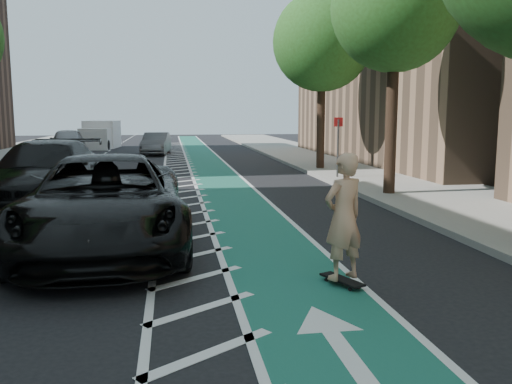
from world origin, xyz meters
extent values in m
plane|color=black|center=(0.00, 0.00, 0.00)|extent=(120.00, 120.00, 0.00)
cube|color=#1A5C4B|center=(3.00, 10.00, 0.01)|extent=(2.00, 90.00, 0.01)
cube|color=silver|center=(1.50, 10.00, 0.01)|extent=(1.40, 90.00, 0.01)
cube|color=gray|center=(9.50, 10.00, 0.07)|extent=(5.00, 90.00, 0.15)
cube|color=gray|center=(7.05, 10.00, 0.08)|extent=(0.12, 90.00, 0.16)
cylinder|color=#382619|center=(7.90, 8.00, 2.20)|extent=(0.36, 0.36, 4.40)
sphere|color=#274F1A|center=(7.90, 8.00, 5.80)|extent=(4.20, 4.20, 4.20)
cylinder|color=#382619|center=(7.90, 16.00, 2.20)|extent=(0.36, 0.36, 4.40)
sphere|color=#274F1A|center=(7.90, 16.00, 5.80)|extent=(4.20, 4.20, 4.20)
cylinder|color=#4C4C4C|center=(7.60, 12.00, 1.20)|extent=(0.08, 0.08, 2.40)
cube|color=red|center=(7.60, 12.00, 2.30)|extent=(0.35, 0.02, 0.35)
cube|color=black|center=(3.70, -0.71, 0.09)|extent=(0.54, 0.85, 0.03)
cylinder|color=black|center=(3.51, -0.50, 0.03)|extent=(0.05, 0.07, 0.06)
cylinder|color=black|center=(3.67, -0.43, 0.03)|extent=(0.05, 0.07, 0.06)
cylinder|color=black|center=(3.73, -1.00, 0.03)|extent=(0.05, 0.07, 0.06)
cylinder|color=black|center=(3.89, -0.93, 0.03)|extent=(0.05, 0.07, 0.06)
imported|color=tan|center=(3.70, -0.71, 1.08)|extent=(0.83, 0.71, 1.94)
imported|color=black|center=(-0.15, 2.22, 0.91)|extent=(3.28, 6.68, 1.83)
imported|color=black|center=(-2.40, 7.62, 0.93)|extent=(2.78, 6.46, 1.85)
imported|color=#939297|center=(-5.39, 27.65, 0.84)|extent=(2.41, 5.09, 1.68)
imported|color=#5E5E63|center=(0.20, 26.93, 0.71)|extent=(1.93, 4.42, 1.41)
cube|color=white|center=(-4.09, 34.87, 1.04)|extent=(2.56, 3.51, 2.07)
cube|color=white|center=(-4.31, 32.39, 0.78)|extent=(2.21, 1.84, 1.55)
cylinder|color=black|center=(-5.28, 32.06, 0.36)|extent=(0.32, 0.75, 0.73)
cylinder|color=black|center=(-3.42, 31.90, 0.36)|extent=(0.32, 0.75, 0.73)
cylinder|color=black|center=(-4.95, 35.78, 0.36)|extent=(0.32, 0.75, 0.73)
cylinder|color=black|center=(-3.09, 35.61, 0.36)|extent=(0.32, 0.75, 0.73)
cylinder|color=#F0550C|center=(-3.60, 12.50, 0.50)|extent=(0.58, 0.58, 1.01)
cylinder|color=silver|center=(-3.60, 12.50, 0.34)|extent=(0.59, 0.59, 0.13)
cylinder|color=silver|center=(-3.60, 12.50, 0.65)|extent=(0.59, 0.59, 0.13)
cylinder|color=black|center=(-3.60, 12.50, 0.02)|extent=(0.74, 0.74, 0.04)
cylinder|color=#DD540B|center=(-3.64, 14.50, 0.49)|extent=(0.57, 0.57, 0.98)
cylinder|color=silver|center=(-3.64, 14.50, 0.33)|extent=(0.58, 0.58, 0.13)
cylinder|color=silver|center=(-3.64, 14.50, 0.63)|extent=(0.58, 0.58, 0.13)
cylinder|color=black|center=(-3.64, 14.50, 0.02)|extent=(0.72, 0.72, 0.04)
camera|label=1|loc=(1.14, -8.46, 2.63)|focal=38.00mm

